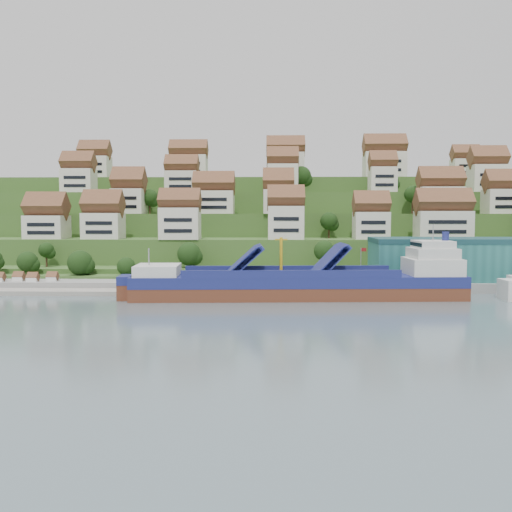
{
  "coord_description": "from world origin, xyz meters",
  "views": [
    {
      "loc": [
        -2.6,
        -120.43,
        17.96
      ],
      "look_at": [
        -6.12,
        14.0,
        8.0
      ],
      "focal_mm": 40.0,
      "sensor_mm": 36.0,
      "label": 1
    }
  ],
  "objects": [
    {
      "name": "flagpole",
      "position": [
        18.11,
        10.0,
        6.88
      ],
      "size": [
        1.28,
        0.16,
        8.0
      ],
      "color": "gray",
      "rests_on": "quay"
    },
    {
      "name": "ground",
      "position": [
        0.0,
        0.0,
        0.0
      ],
      "size": [
        300.0,
        300.0,
        0.0
      ],
      "primitive_type": "plane",
      "color": "slate",
      "rests_on": "ground"
    },
    {
      "name": "quay",
      "position": [
        20.0,
        15.0,
        1.1
      ],
      "size": [
        180.0,
        14.0,
        2.2
      ],
      "primitive_type": "cube",
      "color": "gray",
      "rests_on": "ground"
    },
    {
      "name": "cargo_ship",
      "position": [
        5.11,
        -0.05,
        3.01
      ],
      "size": [
        70.53,
        14.68,
        15.43
      ],
      "rotation": [
        0.0,
        0.0,
        0.05
      ],
      "color": "#5B2D1B",
      "rests_on": "ground"
    },
    {
      "name": "hillside_trees",
      "position": [
        -15.83,
        45.97,
        17.29
      ],
      "size": [
        118.27,
        62.75,
        31.29
      ],
      "color": "#1B3812",
      "rests_on": "ground"
    },
    {
      "name": "beach_huts",
      "position": [
        -60.0,
        10.75,
        2.1
      ],
      "size": [
        14.4,
        3.7,
        2.2
      ],
      "color": "white",
      "rests_on": "pebble_beach"
    },
    {
      "name": "warehouse",
      "position": [
        52.0,
        17.0,
        7.2
      ],
      "size": [
        60.0,
        15.0,
        10.0
      ],
      "primitive_type": "cube",
      "color": "#266966",
      "rests_on": "quay"
    },
    {
      "name": "hillside_village",
      "position": [
        6.04,
        61.47,
        24.7
      ],
      "size": [
        153.1,
        63.58,
        29.07
      ],
      "color": "beige",
      "rests_on": "ground"
    },
    {
      "name": "pebble_beach",
      "position": [
        -58.0,
        12.0,
        0.5
      ],
      "size": [
        45.0,
        20.0,
        1.0
      ],
      "primitive_type": "cube",
      "color": "gray",
      "rests_on": "ground"
    },
    {
      "name": "hillside",
      "position": [
        0.0,
        103.55,
        10.66
      ],
      "size": [
        260.0,
        128.0,
        31.0
      ],
      "color": "#2D4C1E",
      "rests_on": "ground"
    }
  ]
}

